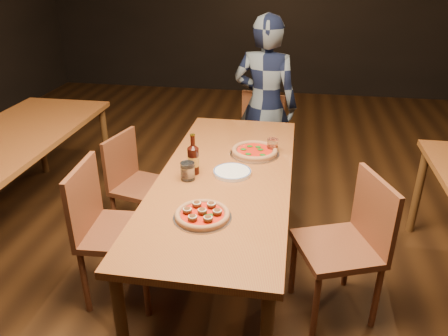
% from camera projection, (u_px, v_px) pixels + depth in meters
% --- Properties ---
extents(ground, '(9.00, 9.00, 0.00)m').
position_uv_depth(ground, '(225.00, 272.00, 3.01)').
color(ground, black).
extents(table_main, '(0.80, 2.00, 0.75)m').
position_uv_depth(table_main, '(225.00, 185.00, 2.71)').
color(table_main, maroon).
rests_on(table_main, ground).
extents(table_left, '(0.80, 2.00, 0.75)m').
position_uv_depth(table_left, '(6.00, 148.00, 3.23)').
color(table_left, maroon).
rests_on(table_left, ground).
extents(chair_main_nw, '(0.46, 0.46, 0.93)m').
position_uv_depth(chair_main_nw, '(121.00, 231.00, 2.63)').
color(chair_main_nw, '#5D2D18').
rests_on(chair_main_nw, ground).
extents(chair_main_sw, '(0.47, 0.47, 0.84)m').
position_uv_depth(chair_main_sw, '(144.00, 186.00, 3.25)').
color(chair_main_sw, '#5D2D18').
rests_on(chair_main_sw, ground).
extents(chair_main_e, '(0.55, 0.55, 0.92)m').
position_uv_depth(chair_main_e, '(337.00, 247.00, 2.50)').
color(chair_main_e, '#5D2D18').
rests_on(chair_main_e, ground).
extents(chair_end, '(0.53, 0.53, 0.89)m').
position_uv_depth(chair_end, '(253.00, 142.00, 3.94)').
color(chair_end, '#5D2D18').
rests_on(chair_end, ground).
extents(pizza_meatball, '(0.30, 0.30, 0.06)m').
position_uv_depth(pizza_meatball, '(202.00, 214.00, 2.23)').
color(pizza_meatball, '#B7B7BF').
rests_on(pizza_meatball, table_main).
extents(pizza_margherita, '(0.33, 0.33, 0.04)m').
position_uv_depth(pizza_margherita, '(255.00, 151.00, 2.95)').
color(pizza_margherita, '#B7B7BF').
rests_on(pizza_margherita, table_main).
extents(plate_stack, '(0.23, 0.23, 0.02)m').
position_uv_depth(plate_stack, '(232.00, 172.00, 2.68)').
color(plate_stack, white).
rests_on(plate_stack, table_main).
extents(beer_bottle, '(0.07, 0.07, 0.25)m').
position_uv_depth(beer_bottle, '(193.00, 160.00, 2.66)').
color(beer_bottle, black).
rests_on(beer_bottle, table_main).
extents(water_glass, '(0.09, 0.09, 0.11)m').
position_uv_depth(water_glass, '(188.00, 171.00, 2.60)').
color(water_glass, white).
rests_on(water_glass, table_main).
extents(amber_glass, '(0.07, 0.07, 0.09)m').
position_uv_depth(amber_glass, '(273.00, 146.00, 2.97)').
color(amber_glass, '#A13412').
rests_on(amber_glass, table_main).
extents(diner, '(0.63, 0.47, 1.56)m').
position_uv_depth(diner, '(265.00, 106.00, 3.81)').
color(diner, black).
rests_on(diner, ground).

